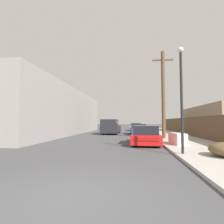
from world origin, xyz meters
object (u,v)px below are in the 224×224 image
Objects in this scene: pickup_truck at (111,127)px; discarded_fridge at (177,139)px; street_lamp at (181,91)px; car_parked_mid at (138,129)px; car_parked_far at (136,127)px; parked_sports_car_red at (146,136)px; utility_pole at (163,93)px.

discarded_fridge is at bearing 119.24° from pickup_truck.
discarded_fridge is at bearing 79.89° from street_lamp.
street_lamp reaches higher than car_parked_mid.
car_parked_far is at bearing 88.94° from discarded_fridge.
discarded_fridge is 4.21m from street_lamp.
discarded_fridge is 2.14m from parked_sports_car_red.
pickup_truck is at bearing 129.95° from utility_pole.
parked_sports_car_red is 10.47m from pickup_truck.
utility_pole is (1.82, 3.24, 3.51)m from parked_sports_car_red.
utility_pole is (-0.13, 4.11, 3.62)m from discarded_fridge.
parked_sports_car_red is at bearing 148.21° from discarded_fridge.
pickup_truck is (-5.62, 10.68, 0.44)m from discarded_fridge.
parked_sports_car_red is at bearing 107.71° from street_lamp.
utility_pole is (2.11, -15.91, 3.47)m from car_parked_far.
utility_pole is (2.05, -6.13, 3.49)m from car_parked_mid.
street_lamp reaches higher than discarded_fridge.
pickup_truck is (-3.68, 9.80, 0.33)m from parked_sports_car_red.
utility_pole reaches higher than parked_sports_car_red.
discarded_fridge is 0.38× the size of parked_sports_car_red.
car_parked_far is at bearing 86.77° from car_parked_mid.
car_parked_far is at bearing 97.57° from utility_pole.
parked_sports_car_red is (-1.94, 0.88, 0.11)m from discarded_fridge.
street_lamp is (-0.47, -7.46, -1.12)m from utility_pole.
utility_pole is 1.57× the size of street_lamp.
utility_pole is 7.56m from street_lamp.
car_parked_far is (-0.29, 19.14, 0.04)m from parked_sports_car_red.
parked_sports_car_red is at bearing -119.34° from utility_pole.
car_parked_far reaches higher than parked_sports_car_red.
car_parked_far is 0.79× the size of pickup_truck.
discarded_fridge is 0.29× the size of pickup_truck.
street_lamp is at bearing -107.56° from discarded_fridge.
street_lamp is at bearing 111.20° from pickup_truck.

